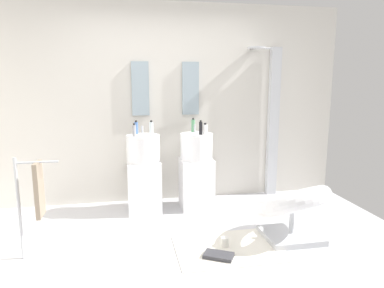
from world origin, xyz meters
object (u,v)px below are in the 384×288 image
at_px(pedestal_sink_right, 196,171).
at_px(soap_bottle_green, 193,126).
at_px(soap_bottle_white, 205,129).
at_px(towel_rack, 36,192).
at_px(soap_bottle_black, 201,128).
at_px(lounge_chair, 292,206).
at_px(pedestal_sink_left, 144,174).
at_px(shower_column, 272,119).
at_px(coffee_mug, 225,242).
at_px(soap_bottle_blue, 136,128).
at_px(soap_bottle_clear, 151,129).
at_px(soap_bottle_grey, 134,131).
at_px(magazine_charcoal, 219,255).

relative_size(pedestal_sink_right, soap_bottle_green, 5.93).
bearing_deg(soap_bottle_white, pedestal_sink_right, 132.65).
relative_size(towel_rack, soap_bottle_black, 5.45).
xyz_separation_m(soap_bottle_green, soap_bottle_white, (0.10, -0.23, -0.02)).
bearing_deg(lounge_chair, soap_bottle_green, 123.90).
distance_m(pedestal_sink_left, shower_column, 1.93).
bearing_deg(lounge_chair, towel_rack, 178.30).
bearing_deg(soap_bottle_black, coffee_mug, -88.66).
xyz_separation_m(lounge_chair, soap_bottle_blue, (-1.51, 1.16, 0.69)).
distance_m(soap_bottle_blue, soap_bottle_green, 0.72).
distance_m(lounge_chair, soap_bottle_blue, 2.03).
distance_m(pedestal_sink_left, soap_bottle_clear, 0.58).
xyz_separation_m(coffee_mug, soap_bottle_blue, (-0.79, 1.21, 0.98)).
height_order(pedestal_sink_right, coffee_mug, pedestal_sink_right).
xyz_separation_m(lounge_chair, soap_bottle_clear, (-1.34, 0.99, 0.70)).
bearing_deg(soap_bottle_white, soap_bottle_clear, 177.06).
distance_m(lounge_chair, soap_bottle_white, 1.36).
height_order(shower_column, soap_bottle_green, shower_column).
xyz_separation_m(pedestal_sink_left, soap_bottle_grey, (-0.11, -0.09, 0.55)).
xyz_separation_m(pedestal_sink_left, soap_bottle_green, (0.64, 0.13, 0.56)).
xyz_separation_m(towel_rack, soap_bottle_black, (1.70, 0.89, 0.41)).
height_order(soap_bottle_grey, soap_bottle_blue, soap_bottle_blue).
height_order(pedestal_sink_right, soap_bottle_black, soap_bottle_black).
xyz_separation_m(shower_column, soap_bottle_green, (-1.16, -0.21, -0.03)).
xyz_separation_m(pedestal_sink_left, soap_bottle_black, (0.69, -0.09, 0.56)).
relative_size(soap_bottle_grey, soap_bottle_blue, 0.93).
bearing_deg(soap_bottle_black, soap_bottle_grey, -179.80).
bearing_deg(coffee_mug, shower_column, 53.17).
distance_m(coffee_mug, soap_bottle_blue, 1.75).
bearing_deg(soap_bottle_white, towel_rack, -153.17).
bearing_deg(soap_bottle_black, soap_bottle_white, -5.29).
height_order(soap_bottle_black, soap_bottle_blue, soap_bottle_black).
distance_m(magazine_charcoal, soap_bottle_blue, 1.86).
bearing_deg(pedestal_sink_left, lounge_chair, -36.29).
height_order(pedestal_sink_left, soap_bottle_black, soap_bottle_black).
bearing_deg(soap_bottle_black, magazine_charcoal, -94.45).
bearing_deg(lounge_chair, coffee_mug, -175.54).
bearing_deg(soap_bottle_clear, shower_column, 13.33).
xyz_separation_m(lounge_chair, soap_bottle_green, (-0.80, 1.19, 0.70)).
xyz_separation_m(towel_rack, soap_bottle_clear, (1.11, 0.92, 0.42)).
distance_m(magazine_charcoal, coffee_mug, 0.24).
distance_m(pedestal_sink_right, coffee_mug, 1.19).
distance_m(towel_rack, coffee_mug, 1.82).
relative_size(towel_rack, soap_bottle_clear, 5.21).
bearing_deg(soap_bottle_black, pedestal_sink_left, 172.54).
relative_size(soap_bottle_green, soap_bottle_white, 1.27).
height_order(lounge_chair, soap_bottle_white, soap_bottle_white).
xyz_separation_m(pedestal_sink_right, soap_bottle_white, (0.09, -0.10, 0.54)).
height_order(lounge_chair, coffee_mug, lounge_chair).
bearing_deg(shower_column, soap_bottle_green, -169.68).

